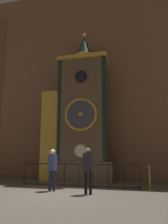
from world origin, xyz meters
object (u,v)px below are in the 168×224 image
Objects in this scene: clock_tower at (79,118)px; stanchion_post at (150,182)px; visitor_near at (52,165)px; visitor_far at (88,166)px.

stanchion_post is (3.66, -2.07, -3.16)m from clock_tower.
clock_tower is at bearing 104.05° from visitor_near.
visitor_near is 4.12m from stanchion_post.
visitor_far is (1.60, -0.37, 0.01)m from visitor_near.
visitor_near is at bearing 169.62° from visitor_far.
clock_tower reaches higher than stanchion_post.
clock_tower is 5.07× the size of visitor_far.
visitor_near is 1.64m from visitor_far.
visitor_far is at bearing 5.17° from visitor_near.
clock_tower is 4.07m from visitor_near.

